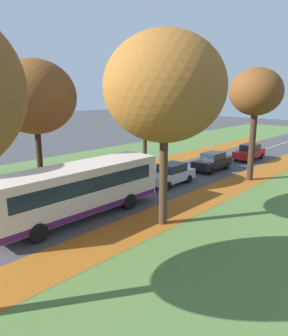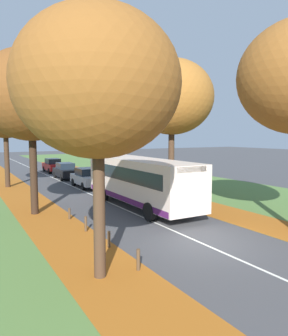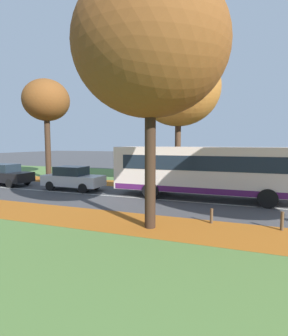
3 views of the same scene
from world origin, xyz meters
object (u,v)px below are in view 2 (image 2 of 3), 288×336
at_px(tree_right_near, 172,97).
at_px(car_silver_lead, 87,178).
at_px(tree_right_mid, 104,111).
at_px(car_red_third_in_line, 53,165).
at_px(tree_left_mid, 5,113).
at_px(bollard_nearest, 138,260).
at_px(bollard_third, 86,224).
at_px(bollard_second, 109,239).
at_px(car_black_following, 66,171).
at_px(tree_left_nearest, 97,84).
at_px(bollard_fourth, 69,214).
at_px(tree_left_near, 31,95).
at_px(bus, 140,179).

height_order(tree_right_near, car_silver_lead, tree_right_near).
height_order(tree_right_mid, car_red_third_in_line, tree_right_mid).
relative_size(tree_left_mid, bollard_nearest, 11.58).
bearing_deg(tree_right_mid, bollard_nearest, -110.50).
bearing_deg(bollard_third, car_red_third_in_line, 78.83).
distance_m(bollard_second, car_black_following, 21.29).
bearing_deg(bollard_second, car_black_following, 78.00).
bearing_deg(bollard_nearest, tree_left_nearest, 172.13).
distance_m(bollard_fourth, car_red_third_in_line, 22.98).
bearing_deg(bollard_nearest, tree_left_near, 97.78).
distance_m(bus, car_red_third_in_line, 21.61).
xyz_separation_m(bollard_second, bus, (4.68, 5.88, 1.37)).
xyz_separation_m(tree_right_near, bollard_nearest, (-8.84, -10.93, -6.81)).
distance_m(tree_right_near, bollard_third, 12.62).
bearing_deg(bollard_second, car_red_third_in_line, 79.94).
relative_size(bollard_nearest, bollard_second, 1.11).
height_order(tree_left_near, bus, tree_left_near).
height_order(tree_right_near, bollard_second, tree_right_near).
distance_m(bollard_nearest, bus, 9.73).
bearing_deg(bollard_fourth, car_black_following, 74.16).
bearing_deg(bollard_second, bollard_nearest, -91.39).
bearing_deg(car_silver_lead, tree_left_near, -127.70).
xyz_separation_m(bollard_nearest, car_black_following, (4.49, 23.33, 0.45)).
bearing_deg(tree_left_near, tree_left_mid, 89.97).
xyz_separation_m(bollard_nearest, bollard_second, (0.06, 2.51, -0.04)).
height_order(tree_left_mid, car_silver_lead, tree_left_mid).
xyz_separation_m(tree_left_mid, bollard_second, (1.38, -18.20, -5.92)).
xyz_separation_m(tree_right_near, tree_right_mid, (-0.41, 11.62, -0.33)).
bearing_deg(tree_right_near, car_black_following, 109.32).
relative_size(bus, car_silver_lead, 2.47).
height_order(tree_left_mid, bus, tree_left_mid).
relative_size(tree_left_nearest, tree_left_near, 0.90).
height_order(car_silver_lead, car_black_following, same).
xyz_separation_m(bollard_third, bollard_fourth, (0.00, 2.51, -0.05)).
relative_size(tree_left_near, car_silver_lead, 2.16).
bearing_deg(bollard_second, bollard_third, 91.24).
height_order(bollard_nearest, car_red_third_in_line, car_red_third_in_line).
height_order(bollard_nearest, bollard_third, bollard_nearest).
xyz_separation_m(tree_left_nearest, tree_right_mid, (9.70, 22.37, 0.90)).
xyz_separation_m(tree_left_near, bollard_fourth, (1.33, -2.14, -6.29)).
relative_size(tree_left_nearest, car_red_third_in_line, 1.95).
relative_size(bollard_fourth, car_red_third_in_line, 0.14).
bearing_deg(bus, bollard_nearest, -119.44).
bearing_deg(car_red_third_in_line, bollard_fourth, -102.38).
distance_m(tree_left_mid, bus, 14.46).
relative_size(tree_right_mid, car_silver_lead, 2.07).
bearing_deg(car_red_third_in_line, bus, -90.52).
xyz_separation_m(bollard_nearest, bollard_fourth, (0.01, 7.54, -0.06)).
bearing_deg(bollard_nearest, bollard_third, 89.92).
relative_size(tree_left_nearest, tree_right_near, 0.83).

